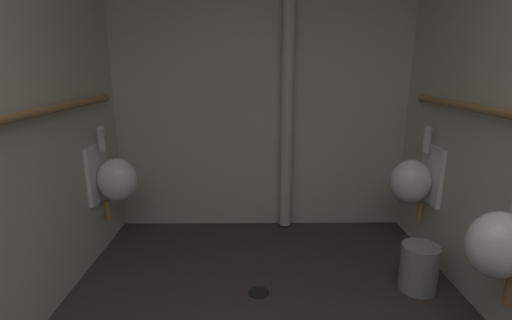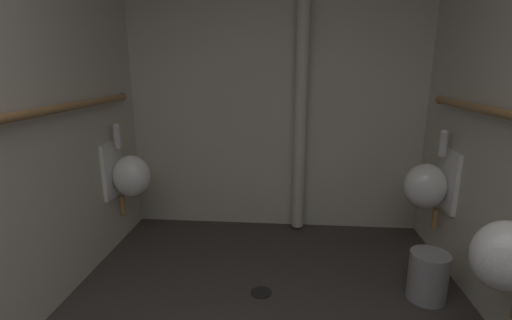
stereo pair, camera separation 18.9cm
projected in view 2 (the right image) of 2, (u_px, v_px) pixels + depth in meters
wall_back at (276, 81)px, 3.20m from camera, size 2.70×0.06×2.64m
urinal_left_mid at (129, 175)px, 2.93m from camera, size 0.32×0.30×0.76m
urinal_right_mid at (510, 254)px, 1.70m from camera, size 0.32×0.30×0.76m
urinal_right_far at (428, 185)px, 2.69m from camera, size 0.32×0.30×0.76m
supply_pipe_left at (4, 119)px, 1.74m from camera, size 0.06×2.64×0.06m
standpipe_back_wall at (302, 82)px, 3.08m from camera, size 0.11×0.11×2.59m
floor_drain at (261, 292)px, 2.43m from camera, size 0.14×0.14×0.01m
waste_bin at (428, 276)px, 2.34m from camera, size 0.24×0.24×0.32m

